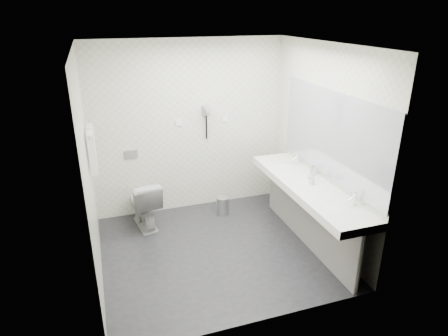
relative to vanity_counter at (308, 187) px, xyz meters
name	(u,v)px	position (x,y,z in m)	size (l,w,h in m)	color
floor	(217,250)	(-1.12, 0.20, -0.80)	(2.80, 2.80, 0.00)	#222227
ceiling	(215,45)	(-1.12, 0.20, 1.70)	(2.80, 2.80, 0.00)	white
wall_back	(189,128)	(-1.12, 1.50, 0.45)	(2.80, 2.80, 0.00)	silver
wall_front	(261,208)	(-1.12, -1.10, 0.45)	(2.80, 2.80, 0.00)	silver
wall_left	(88,173)	(-2.52, 0.20, 0.45)	(2.60, 2.60, 0.00)	silver
wall_right	(322,146)	(0.27, 0.20, 0.45)	(2.60, 2.60, 0.00)	silver
vanity_counter	(308,187)	(0.00, 0.00, 0.00)	(0.55, 2.20, 0.10)	white
vanity_panel	(307,217)	(0.02, 0.00, -0.42)	(0.03, 2.15, 0.75)	gray
vanity_post_near	(359,263)	(0.05, -1.04, -0.42)	(0.06, 0.06, 0.75)	silver
vanity_post_far	(274,185)	(0.05, 1.04, -0.42)	(0.06, 0.06, 0.75)	silver
mirror	(331,135)	(0.26, 0.00, 0.65)	(0.02, 2.20, 1.05)	#B2BCC6
basin_near	(338,208)	(0.00, -0.65, 0.04)	(0.40, 0.31, 0.05)	white
basin_far	(284,166)	(0.00, 0.65, 0.04)	(0.40, 0.31, 0.05)	white
faucet_near	(355,198)	(0.19, -0.65, 0.12)	(0.04, 0.04, 0.15)	silver
faucet_far	(297,159)	(0.19, 0.65, 0.12)	(0.04, 0.04, 0.15)	silver
soap_bottle_a	(312,180)	(0.03, -0.02, 0.10)	(0.04, 0.04, 0.10)	beige
soap_bottle_b	(310,175)	(0.10, 0.13, 0.10)	(0.07, 0.07, 0.09)	beige
soap_bottle_c	(312,178)	(0.07, 0.03, 0.10)	(0.04, 0.04, 0.11)	beige
glass_left	(313,171)	(0.20, 0.23, 0.11)	(0.07, 0.07, 0.12)	silver
toilet	(144,203)	(-1.90, 1.12, -0.45)	(0.39, 0.68, 0.69)	white
flush_plate	(131,154)	(-1.98, 1.49, 0.15)	(0.18, 0.02, 0.12)	#B2B5BA
pedal_bin	(223,206)	(-0.75, 1.09, -0.67)	(0.18, 0.18, 0.26)	#B2B5BA
bin_lid	(223,198)	(-0.75, 1.09, -0.54)	(0.18, 0.18, 0.01)	#B2B5BA
towel_rail	(89,131)	(-2.47, 0.75, 0.75)	(0.02, 0.02, 0.62)	silver
towel_near	(93,153)	(-2.46, 0.61, 0.53)	(0.07, 0.24, 0.48)	white
towel_far	(92,145)	(-2.46, 0.89, 0.53)	(0.07, 0.24, 0.48)	white
dryer_cradle	(206,110)	(-0.88, 1.47, 0.70)	(0.10, 0.04, 0.14)	#949499
dryer_barrel	(207,109)	(-0.88, 1.40, 0.73)	(0.08, 0.08, 0.14)	#949499
dryer_cord	(206,127)	(-0.88, 1.46, 0.45)	(0.02, 0.02, 0.35)	black
switch_plate_a	(179,123)	(-1.27, 1.49, 0.55)	(0.09, 0.02, 0.09)	white
switch_plate_b	(225,118)	(-0.57, 1.49, 0.55)	(0.09, 0.02, 0.09)	white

